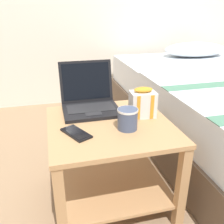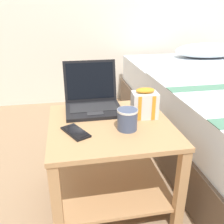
# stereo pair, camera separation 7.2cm
# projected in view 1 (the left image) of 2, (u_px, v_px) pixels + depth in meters

# --- Properties ---
(ground_plane) EXTENTS (8.00, 8.00, 0.00)m
(ground_plane) POSITION_uv_depth(u_px,v_px,m) (110.00, 197.00, 1.43)
(ground_plane) COLOR #937556
(bedside_table) EXTENTS (0.61, 0.60, 0.47)m
(bedside_table) POSITION_uv_depth(u_px,v_px,m) (110.00, 151.00, 1.31)
(bedside_table) COLOR tan
(bedside_table) RESTS_ON ground_plane
(laptop) EXTENTS (0.31, 0.31, 0.25)m
(laptop) POSITION_uv_depth(u_px,v_px,m) (90.00, 100.00, 1.40)
(laptop) COLOR black
(laptop) RESTS_ON bedside_table
(mug_front_left) EXTENTS (0.10, 0.14, 0.10)m
(mug_front_left) POSITION_uv_depth(u_px,v_px,m) (128.00, 118.00, 1.17)
(mug_front_left) COLOR #3F4C6B
(mug_front_left) RESTS_ON bedside_table
(snack_bag) EXTENTS (0.14, 0.11, 0.16)m
(snack_bag) POSITION_uv_depth(u_px,v_px,m) (143.00, 103.00, 1.30)
(snack_bag) COLOR silver
(snack_bag) RESTS_ON bedside_table
(cell_phone) EXTENTS (0.14, 0.18, 0.01)m
(cell_phone) POSITION_uv_depth(u_px,v_px,m) (76.00, 133.00, 1.14)
(cell_phone) COLOR black
(cell_phone) RESTS_ON bedside_table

